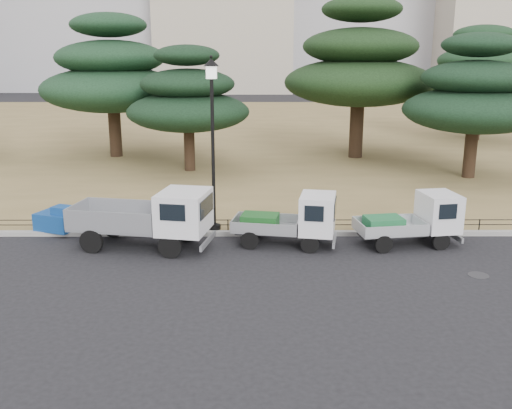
{
  "coord_description": "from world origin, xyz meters",
  "views": [
    {
      "loc": [
        -0.05,
        -16.74,
        6.27
      ],
      "look_at": [
        0.0,
        2.0,
        1.3
      ],
      "focal_mm": 40.0,
      "sensor_mm": 36.0,
      "label": 1
    }
  ],
  "objects_px": {
    "truck_kei_front": "(292,220)",
    "truck_kei_rear": "(415,220)",
    "truck_large": "(149,216)",
    "street_lamp": "(212,117)",
    "tarp_pile": "(58,220)"
  },
  "relations": [
    {
      "from": "truck_large",
      "to": "truck_kei_rear",
      "type": "relative_size",
      "value": 1.36
    },
    {
      "from": "tarp_pile",
      "to": "truck_large",
      "type": "bearing_deg",
      "value": -23.55
    },
    {
      "from": "truck_large",
      "to": "truck_kei_front",
      "type": "bearing_deg",
      "value": 13.62
    },
    {
      "from": "truck_kei_front",
      "to": "street_lamp",
      "type": "distance_m",
      "value": 4.48
    },
    {
      "from": "truck_kei_front",
      "to": "truck_kei_rear",
      "type": "bearing_deg",
      "value": 11.39
    },
    {
      "from": "truck_large",
      "to": "tarp_pile",
      "type": "height_order",
      "value": "truck_large"
    },
    {
      "from": "truck_large",
      "to": "street_lamp",
      "type": "relative_size",
      "value": 0.8
    },
    {
      "from": "truck_kei_rear",
      "to": "street_lamp",
      "type": "bearing_deg",
      "value": 160.29
    },
    {
      "from": "truck_kei_front",
      "to": "tarp_pile",
      "type": "distance_m",
      "value": 8.45
    },
    {
      "from": "street_lamp",
      "to": "truck_kei_rear",
      "type": "bearing_deg",
      "value": -10.86
    },
    {
      "from": "truck_large",
      "to": "street_lamp",
      "type": "distance_m",
      "value": 4.03
    },
    {
      "from": "truck_large",
      "to": "truck_kei_front",
      "type": "distance_m",
      "value": 4.76
    },
    {
      "from": "truck_kei_rear",
      "to": "tarp_pile",
      "type": "relative_size",
      "value": 2.2
    },
    {
      "from": "truck_kei_front",
      "to": "tarp_pile",
      "type": "relative_size",
      "value": 2.23
    },
    {
      "from": "truck_large",
      "to": "street_lamp",
      "type": "bearing_deg",
      "value": 49.09
    }
  ]
}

